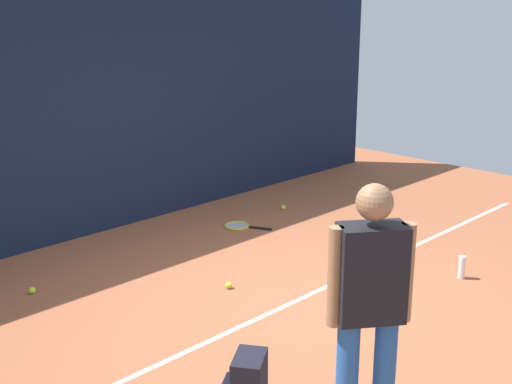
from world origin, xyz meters
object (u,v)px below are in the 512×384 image
object	(u,v)px
tennis_racket	(239,226)
tennis_ball_by_fence	(283,207)
tennis_ball_near_player	(32,290)
tennis_ball_mid_court	(393,282)
tennis_ball_far_left	(229,285)
water_bottle	(462,267)
tennis_player	(370,301)

from	to	relation	value
tennis_racket	tennis_ball_by_fence	size ratio (longest dim) A/B	9.51
tennis_ball_near_player	tennis_ball_by_fence	world-z (taller)	same
tennis_ball_near_player	tennis_ball_mid_court	size ratio (longest dim) A/B	1.00
tennis_racket	tennis_ball_mid_court	distance (m)	2.35
tennis_racket	tennis_ball_far_left	bearing A→B (deg)	106.71
tennis_ball_by_fence	tennis_ball_mid_court	xyz separation A→B (m)	(-1.05, -2.43, 0.00)
tennis_ball_by_fence	water_bottle	world-z (taller)	water_bottle
tennis_ball_near_player	tennis_ball_by_fence	distance (m)	3.65
tennis_player	tennis_ball_far_left	size ratio (longest dim) A/B	25.76
tennis_racket	tennis_ball_by_fence	distance (m)	0.90
tennis_ball_mid_court	water_bottle	size ratio (longest dim) A/B	0.28
tennis_player	tennis_ball_mid_court	xyz separation A→B (m)	(2.18, 1.23, -0.93)
tennis_ball_near_player	water_bottle	size ratio (longest dim) A/B	0.28
tennis_ball_near_player	tennis_ball_far_left	size ratio (longest dim) A/B	1.00
tennis_ball_near_player	tennis_player	bearing A→B (deg)	-83.29
tennis_ball_far_left	tennis_player	bearing A→B (deg)	-113.13
tennis_player	water_bottle	world-z (taller)	tennis_player
tennis_player	tennis_ball_far_left	xyz separation A→B (m)	(0.99, 2.32, -0.93)
water_bottle	tennis_player	bearing A→B (deg)	-163.52
tennis_ball_near_player	tennis_ball_far_left	xyz separation A→B (m)	(1.41, -1.25, 0.00)
tennis_player	water_bottle	distance (m)	3.05
tennis_ball_near_player	water_bottle	bearing A→B (deg)	-40.18
tennis_ball_by_fence	tennis_ball_far_left	distance (m)	2.62
tennis_racket	tennis_ball_near_player	world-z (taller)	tennis_ball_near_player
tennis_racket	tennis_ball_mid_court	size ratio (longest dim) A/B	9.51
tennis_ball_mid_court	water_bottle	world-z (taller)	water_bottle
water_bottle	tennis_racket	bearing A→B (deg)	99.94
tennis_ball_near_player	tennis_ball_by_fence	size ratio (longest dim) A/B	1.00
tennis_ball_far_left	tennis_ball_near_player	bearing A→B (deg)	138.45
tennis_racket	water_bottle	distance (m)	2.78
tennis_player	tennis_ball_mid_court	distance (m)	2.67
tennis_ball_far_left	water_bottle	size ratio (longest dim) A/B	0.28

